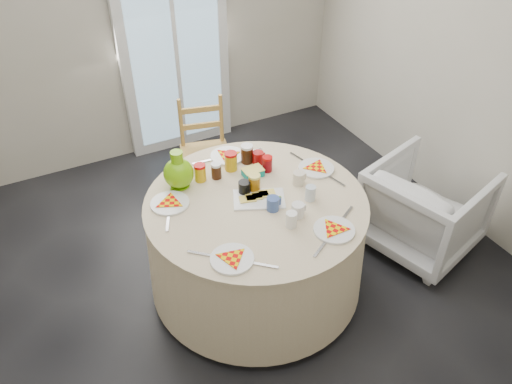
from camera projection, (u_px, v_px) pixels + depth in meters
name	position (u px, v px, depth m)	size (l,w,h in m)	color
floor	(230.00, 288.00, 3.46)	(4.00, 4.00, 0.00)	black
wall_back	(122.00, 15.00, 4.08)	(4.00, 0.02, 2.60)	#BCB5A3
wall_right	(490.00, 56.00, 3.40)	(0.02, 4.00, 2.60)	#BCB5A3
glass_door	(173.00, 39.00, 4.34)	(1.00, 0.08, 2.10)	silver
table	(256.00, 243.00, 3.27)	(1.41, 1.41, 0.72)	beige
wooden_chair	(206.00, 148.00, 4.01)	(0.38, 0.37, 0.86)	#B8833F
armchair	(426.00, 203.00, 3.59)	(0.73, 0.68, 0.75)	silver
place_settings	(256.00, 196.00, 3.03)	(1.29, 1.29, 0.02)	white
jar_cluster	(233.00, 165.00, 3.21)	(0.49, 0.25, 0.14)	#A55B26
butter_tub	(253.00, 169.00, 3.23)	(0.13, 0.10, 0.05)	#04908B
green_pitcher	(178.00, 168.00, 3.09)	(0.19, 0.19, 0.25)	#69B108
cheese_platter	(259.00, 195.00, 3.04)	(0.31, 0.20, 0.04)	silver
mugs_glasses	(279.00, 186.00, 3.05)	(0.57, 0.57, 0.11)	#ABA4A3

